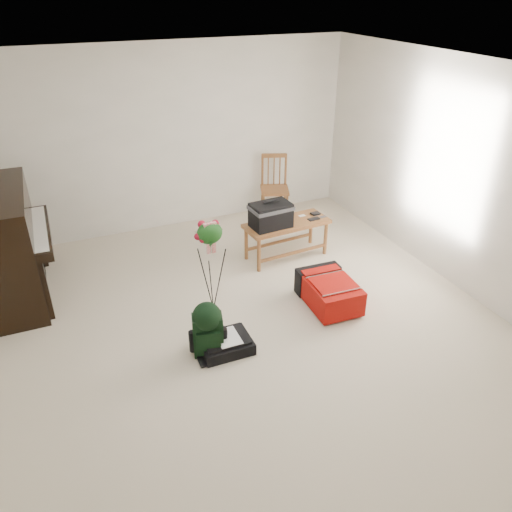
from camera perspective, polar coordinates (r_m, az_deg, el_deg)
name	(u,v)px	position (r m, az deg, el deg)	size (l,w,h in m)	color
floor	(254,327)	(5.22, -0.27, -8.14)	(5.00, 5.50, 0.01)	beige
ceiling	(253,74)	(4.20, -0.35, 20.10)	(5.00, 5.50, 0.01)	white
wall_back	(175,139)	(7.03, -9.26, 13.04)	(5.00, 0.04, 2.50)	white
wall_right	(465,180)	(5.93, 22.81, 8.06)	(0.04, 5.50, 2.50)	white
piano	(11,248)	(6.03, -26.21, 0.80)	(0.71, 1.50, 1.25)	black
bench	(275,217)	(6.16, 2.23, 4.45)	(1.11, 0.51, 0.83)	#995D32
dining_chair	(274,188)	(7.43, 2.03, 7.79)	(0.52, 0.52, 0.93)	#995D32
red_suitcase	(327,289)	(5.56, 8.09, -3.75)	(0.52, 0.75, 0.31)	#BD080A
black_duffel	(225,343)	(4.91, -3.54, -9.90)	(0.49, 0.40, 0.21)	black
green_backpack	(208,327)	(4.74, -5.55, -8.04)	(0.32, 0.29, 0.56)	black
flower_stand	(211,268)	(5.21, -5.12, -1.34)	(0.37, 0.37, 1.08)	black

